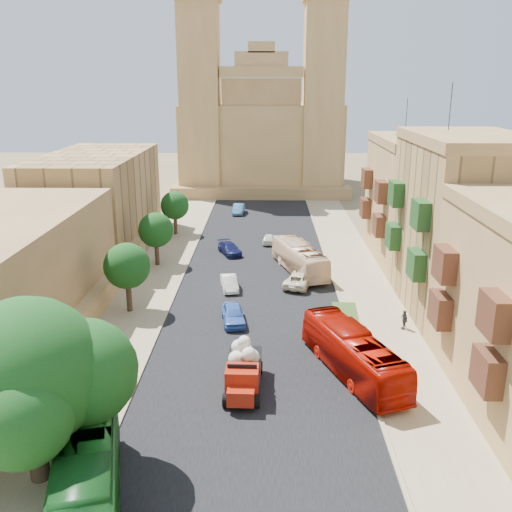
{
  "coord_description": "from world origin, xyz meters",
  "views": [
    {
      "loc": [
        0.78,
        -17.88,
        17.39
      ],
      "look_at": [
        0.0,
        26.0,
        4.0
      ],
      "focal_mm": 40.0,
      "sensor_mm": 36.0,
      "label": 1
    }
  ],
  "objects_px": {
    "church": "(262,132)",
    "pedestrian_a": "(385,374)",
    "street_tree_d": "(175,206)",
    "car_white_b": "(269,239)",
    "olive_pickup": "(345,323)",
    "street_tree_a": "(79,343)",
    "red_truck": "(243,369)",
    "bus_red_east": "(353,353)",
    "car_white_a": "(229,283)",
    "bus_green_north": "(86,490)",
    "pedestrian_c": "(404,320)",
    "street_tree_c": "(156,230)",
    "car_cream": "(299,279)",
    "car_blue_b": "(238,209)",
    "car_blue_a": "(233,314)",
    "bus_cream_east": "(299,258)",
    "car_dkblue": "(230,249)",
    "street_tree_b": "(127,266)",
    "ficus_tree": "(30,377)"
  },
  "relations": [
    {
      "from": "church",
      "to": "pedestrian_a",
      "type": "xyz_separation_m",
      "value": [
        7.94,
        -65.9,
        -8.76
      ]
    },
    {
      "from": "street_tree_d",
      "to": "car_white_b",
      "type": "distance_m",
      "value": 12.19
    },
    {
      "from": "olive_pickup",
      "to": "car_white_b",
      "type": "relative_size",
      "value": 1.25
    },
    {
      "from": "church",
      "to": "street_tree_a",
      "type": "height_order",
      "value": "church"
    },
    {
      "from": "church",
      "to": "red_truck",
      "type": "height_order",
      "value": "church"
    },
    {
      "from": "bus_red_east",
      "to": "car_white_a",
      "type": "xyz_separation_m",
      "value": [
        -8.59,
        15.06,
        -0.83
      ]
    },
    {
      "from": "red_truck",
      "to": "bus_green_north",
      "type": "xyz_separation_m",
      "value": [
        -6.01,
        -10.72,
        0.19
      ]
    },
    {
      "from": "car_white_b",
      "to": "pedestrian_c",
      "type": "height_order",
      "value": "pedestrian_c"
    },
    {
      "from": "street_tree_c",
      "to": "car_cream",
      "type": "xyz_separation_m",
      "value": [
        13.79,
        -6.03,
        -2.91
      ]
    },
    {
      "from": "pedestrian_a",
      "to": "red_truck",
      "type": "bearing_deg",
      "value": 19.95
    },
    {
      "from": "church",
      "to": "car_blue_b",
      "type": "distance_m",
      "value": 21.62
    },
    {
      "from": "red_truck",
      "to": "street_tree_a",
      "type": "bearing_deg",
      "value": -179.49
    },
    {
      "from": "church",
      "to": "car_blue_a",
      "type": "xyz_separation_m",
      "value": [
        -1.64,
        -56.85,
        -8.84
      ]
    },
    {
      "from": "street_tree_d",
      "to": "pedestrian_a",
      "type": "xyz_separation_m",
      "value": [
        17.94,
        -35.29,
        -2.7
      ]
    },
    {
      "from": "street_tree_d",
      "to": "bus_cream_east",
      "type": "height_order",
      "value": "street_tree_d"
    },
    {
      "from": "car_dkblue",
      "to": "pedestrian_a",
      "type": "height_order",
      "value": "pedestrian_a"
    },
    {
      "from": "street_tree_a",
      "to": "olive_pickup",
      "type": "relative_size",
      "value": 1.07
    },
    {
      "from": "church",
      "to": "pedestrian_c",
      "type": "distance_m",
      "value": 59.42
    },
    {
      "from": "street_tree_b",
      "to": "car_white_b",
      "type": "relative_size",
      "value": 1.71
    },
    {
      "from": "street_tree_a",
      "to": "red_truck",
      "type": "bearing_deg",
      "value": 0.51
    },
    {
      "from": "ficus_tree",
      "to": "car_white_b",
      "type": "distance_m",
      "value": 41.6
    },
    {
      "from": "street_tree_d",
      "to": "street_tree_b",
      "type": "bearing_deg",
      "value": -90.0
    },
    {
      "from": "car_blue_a",
      "to": "car_cream",
      "type": "xyz_separation_m",
      "value": [
        5.43,
        8.2,
        -0.05
      ]
    },
    {
      "from": "bus_cream_east",
      "to": "pedestrian_c",
      "type": "distance_m",
      "value": 14.83
    },
    {
      "from": "pedestrian_a",
      "to": "bus_green_north",
      "type": "bearing_deg",
      "value": 53.85
    },
    {
      "from": "street_tree_c",
      "to": "car_blue_a",
      "type": "distance_m",
      "value": 16.75
    },
    {
      "from": "street_tree_b",
      "to": "bus_red_east",
      "type": "bearing_deg",
      "value": -31.72
    },
    {
      "from": "bus_cream_east",
      "to": "pedestrian_c",
      "type": "bearing_deg",
      "value": 100.86
    },
    {
      "from": "street_tree_d",
      "to": "bus_green_north",
      "type": "height_order",
      "value": "street_tree_d"
    },
    {
      "from": "street_tree_b",
      "to": "bus_green_north",
      "type": "xyz_separation_m",
      "value": [
        3.5,
        -22.64,
        -2.2
      ]
    },
    {
      "from": "street_tree_a",
      "to": "car_white_b",
      "type": "distance_m",
      "value": 33.95
    },
    {
      "from": "church",
      "to": "street_tree_d",
      "type": "height_order",
      "value": "church"
    },
    {
      "from": "car_blue_b",
      "to": "car_blue_a",
      "type": "bearing_deg",
      "value": -85.07
    },
    {
      "from": "ficus_tree",
      "to": "bus_red_east",
      "type": "height_order",
      "value": "ficus_tree"
    },
    {
      "from": "pedestrian_c",
      "to": "street_tree_b",
      "type": "bearing_deg",
      "value": -114.56
    },
    {
      "from": "street_tree_b",
      "to": "bus_red_east",
      "type": "height_order",
      "value": "street_tree_b"
    },
    {
      "from": "red_truck",
      "to": "car_cream",
      "type": "height_order",
      "value": "red_truck"
    },
    {
      "from": "church",
      "to": "bus_cream_east",
      "type": "height_order",
      "value": "church"
    },
    {
      "from": "street_tree_a",
      "to": "pedestrian_a",
      "type": "height_order",
      "value": "street_tree_a"
    },
    {
      "from": "street_tree_b",
      "to": "street_tree_c",
      "type": "xyz_separation_m",
      "value": [
        0.0,
        12.0,
        -0.19
      ]
    },
    {
      "from": "car_white_a",
      "to": "bus_green_north",
      "type": "bearing_deg",
      "value": -108.66
    },
    {
      "from": "car_blue_a",
      "to": "car_white_b",
      "type": "xyz_separation_m",
      "value": [
        2.77,
        22.22,
        -0.12
      ]
    },
    {
      "from": "car_dkblue",
      "to": "car_blue_b",
      "type": "xyz_separation_m",
      "value": [
        0.01,
        19.4,
        0.06
      ]
    },
    {
      "from": "car_blue_b",
      "to": "red_truck",
      "type": "bearing_deg",
      "value": -84.11
    },
    {
      "from": "car_blue_b",
      "to": "street_tree_b",
      "type": "bearing_deg",
      "value": -98.44
    },
    {
      "from": "pedestrian_a",
      "to": "church",
      "type": "bearing_deg",
      "value": -67.43
    },
    {
      "from": "bus_green_north",
      "to": "pedestrian_c",
      "type": "distance_m",
      "value": 26.2
    },
    {
      "from": "bus_cream_east",
      "to": "pedestrian_a",
      "type": "relative_size",
      "value": 6.58
    },
    {
      "from": "street_tree_d",
      "to": "red_truck",
      "type": "xyz_separation_m",
      "value": [
        9.51,
        -35.92,
        -2.11
      ]
    },
    {
      "from": "church",
      "to": "car_white_a",
      "type": "bearing_deg",
      "value": -92.76
    }
  ]
}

